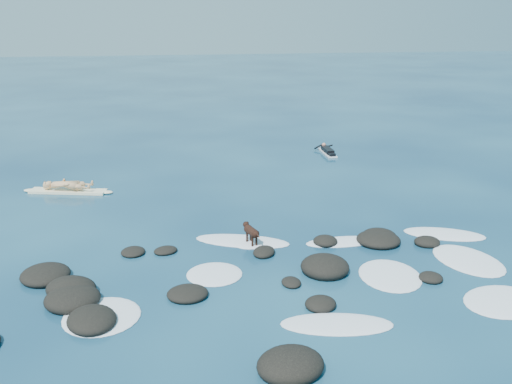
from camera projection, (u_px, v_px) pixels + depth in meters
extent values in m
plane|color=#0A2642|center=(263.00, 266.00, 16.13)|extent=(160.00, 160.00, 0.00)
ellipsoid|color=black|center=(188.00, 294.00, 14.36)|extent=(1.11, 1.01, 0.32)
ellipsoid|color=black|center=(321.00, 304.00, 13.85)|extent=(0.97, 0.93, 0.34)
ellipsoid|color=black|center=(92.00, 320.00, 13.09)|extent=(1.48, 1.62, 0.44)
ellipsoid|color=black|center=(72.00, 299.00, 13.99)|extent=(1.55, 1.51, 0.53)
ellipsoid|color=black|center=(378.00, 240.00, 17.67)|extent=(1.66, 1.63, 0.42)
ellipsoid|color=black|center=(166.00, 251.00, 17.00)|extent=(0.90, 0.82, 0.21)
ellipsoid|color=black|center=(71.00, 289.00, 14.48)|extent=(1.63, 1.51, 0.56)
ellipsoid|color=black|center=(264.00, 252.00, 16.85)|extent=(0.94, 1.02, 0.28)
ellipsoid|color=black|center=(133.00, 252.00, 16.89)|extent=(0.87, 0.91, 0.23)
ellipsoid|color=black|center=(431.00, 278.00, 15.25)|extent=(0.67, 0.69, 0.26)
ellipsoid|color=black|center=(61.00, 298.00, 14.14)|extent=(0.88, 0.85, 0.33)
ellipsoid|color=black|center=(291.00, 282.00, 15.01)|extent=(0.54, 0.66, 0.21)
ellipsoid|color=black|center=(325.00, 241.00, 17.60)|extent=(0.93, 0.95, 0.33)
ellipsoid|color=black|center=(379.00, 236.00, 17.95)|extent=(1.14, 1.09, 0.41)
ellipsoid|color=black|center=(45.00, 275.00, 15.33)|extent=(1.61, 1.66, 0.43)
ellipsoid|color=black|center=(427.00, 242.00, 17.54)|extent=(0.83, 0.75, 0.33)
ellipsoid|color=black|center=(290.00, 365.00, 11.36)|extent=(1.60, 1.44, 0.60)
ellipsoid|color=black|center=(325.00, 267.00, 15.72)|extent=(1.62, 1.66, 0.58)
ellipsoid|color=white|center=(337.00, 324.00, 13.09)|extent=(2.76, 1.46, 0.12)
ellipsoid|color=white|center=(242.00, 241.00, 17.80)|extent=(3.19, 2.04, 0.12)
ellipsoid|color=white|center=(343.00, 242.00, 17.75)|extent=(2.41, 0.91, 0.12)
ellipsoid|color=white|center=(390.00, 275.00, 15.50)|extent=(1.93, 2.28, 0.12)
ellipsoid|color=white|center=(503.00, 302.00, 14.12)|extent=(2.51, 2.23, 0.12)
ellipsoid|color=white|center=(444.00, 234.00, 18.35)|extent=(2.80, 2.03, 0.12)
ellipsoid|color=white|center=(214.00, 274.00, 15.58)|extent=(1.80, 1.79, 0.12)
ellipsoid|color=white|center=(102.00, 316.00, 13.44)|extent=(2.12, 2.17, 0.12)
ellipsoid|color=white|center=(468.00, 260.00, 16.44)|extent=(2.15, 2.71, 0.12)
ellipsoid|color=white|center=(251.00, 244.00, 17.62)|extent=(1.10, 0.90, 0.12)
cube|color=#FEF7CB|center=(68.00, 191.00, 22.55)|extent=(3.08, 1.33, 0.10)
ellipsoid|color=#FEF7CB|center=(105.00, 192.00, 22.44)|extent=(0.67, 0.48, 0.11)
ellipsoid|color=#FEF7CB|center=(31.00, 190.00, 22.66)|extent=(0.67, 0.48, 0.11)
imported|color=tan|center=(65.00, 166.00, 22.23)|extent=(0.63, 0.81, 1.96)
cube|color=white|center=(328.00, 153.00, 28.66)|extent=(0.47, 2.01, 0.07)
ellipsoid|color=white|center=(322.00, 148.00, 29.60)|extent=(0.24, 0.44, 0.07)
cube|color=black|center=(328.00, 150.00, 28.61)|extent=(0.37, 1.23, 0.20)
sphere|color=tan|center=(324.00, 145.00, 29.25)|extent=(0.21, 0.21, 0.21)
cylinder|color=black|center=(318.00, 147.00, 29.38)|extent=(0.50, 0.27, 0.23)
cylinder|color=black|center=(328.00, 146.00, 29.45)|extent=(0.49, 0.27, 0.23)
cube|color=black|center=(331.00, 154.00, 27.98)|extent=(0.31, 0.50, 0.13)
cylinder|color=black|center=(252.00, 231.00, 17.39)|extent=(0.41, 0.59, 0.26)
sphere|color=black|center=(248.00, 229.00, 17.59)|extent=(0.34, 0.34, 0.27)
sphere|color=black|center=(255.00, 234.00, 17.18)|extent=(0.31, 0.31, 0.24)
sphere|color=black|center=(246.00, 225.00, 17.69)|extent=(0.24, 0.24, 0.19)
cone|color=black|center=(244.00, 224.00, 17.80)|extent=(0.13, 0.15, 0.10)
cone|color=black|center=(245.00, 223.00, 17.64)|extent=(0.11, 0.09, 0.09)
cone|color=black|center=(247.00, 222.00, 17.68)|extent=(0.11, 0.09, 0.09)
cylinder|color=black|center=(247.00, 238.00, 17.60)|extent=(0.08, 0.08, 0.35)
cylinder|color=black|center=(251.00, 237.00, 17.66)|extent=(0.08, 0.08, 0.35)
cylinder|color=black|center=(252.00, 242.00, 17.29)|extent=(0.08, 0.08, 0.35)
cylinder|color=black|center=(256.00, 242.00, 17.35)|extent=(0.08, 0.08, 0.35)
cylinder|color=black|center=(257.00, 234.00, 17.07)|extent=(0.12, 0.25, 0.15)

